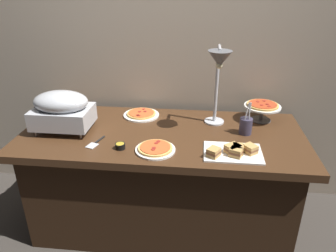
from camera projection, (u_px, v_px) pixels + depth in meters
ground_plane at (163, 220)px, 2.48m from camera, size 8.00×8.00×0.00m
back_wall at (170, 51)px, 2.42m from camera, size 4.40×0.04×2.40m
buffet_table at (163, 179)px, 2.32m from camera, size 1.90×0.84×0.76m
chafing_dish at (62, 109)px, 2.12m from camera, size 0.38×0.27×0.28m
heat_lamp at (219, 68)px, 2.01m from camera, size 0.15×0.30×0.56m
pizza_plate_front at (155, 149)px, 1.93m from camera, size 0.24×0.24×0.03m
pizza_plate_center at (141, 114)px, 2.41m from camera, size 0.27×0.27×0.03m
pizza_plate_raised_stand at (262, 107)px, 2.29m from camera, size 0.26×0.26×0.13m
sandwich_platter at (234, 151)px, 1.88m from camera, size 0.34×0.24×0.06m
sauce_cup_near at (120, 146)px, 1.95m from camera, size 0.06×0.06×0.03m
utensil_holder at (246, 125)px, 2.12m from camera, size 0.08×0.08×0.23m
serving_spatula at (96, 143)px, 2.02m from camera, size 0.08×0.17×0.01m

